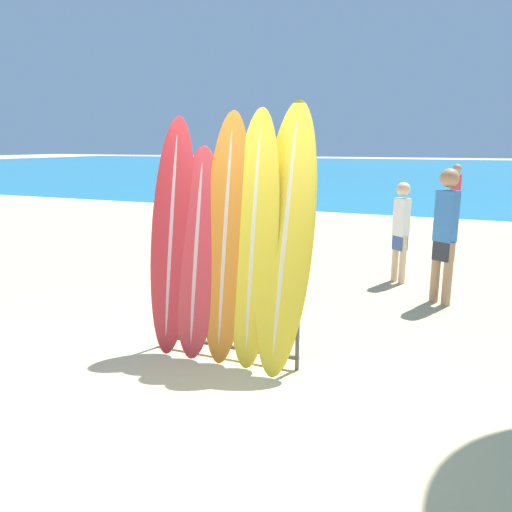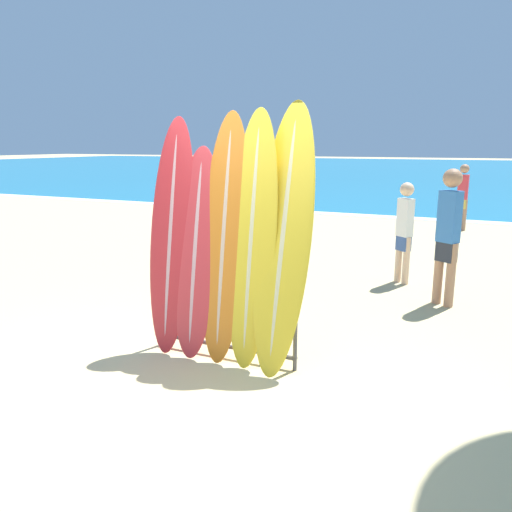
% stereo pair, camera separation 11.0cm
% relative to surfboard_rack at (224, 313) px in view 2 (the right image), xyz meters
% --- Properties ---
extents(ground_plane, '(160.00, 160.00, 0.00)m').
position_rel_surfboard_rack_xyz_m(ground_plane, '(0.13, -0.44, -0.47)').
color(ground_plane, tan).
extents(ocean_water, '(120.00, 60.00, 0.01)m').
position_rel_surfboard_rack_xyz_m(ocean_water, '(0.13, 40.09, -0.47)').
color(ocean_water, teal).
rests_on(ocean_water, ground_plane).
extents(surfboard_rack, '(1.56, 0.04, 0.87)m').
position_rel_surfboard_rack_xyz_m(surfboard_rack, '(0.00, 0.00, 0.00)').
color(surfboard_rack, '#47474C').
rests_on(surfboard_rack, ground_plane).
extents(surfboard_slot_0, '(0.51, 0.48, 2.40)m').
position_rel_surfboard_rack_xyz_m(surfboard_slot_0, '(-0.60, 0.03, 0.73)').
color(surfboard_slot_0, red).
rests_on(surfboard_slot_0, ground_plane).
extents(surfboard_slot_1, '(0.52, 0.45, 2.11)m').
position_rel_surfboard_rack_xyz_m(surfboard_slot_1, '(-0.30, 0.00, 0.59)').
color(surfboard_slot_1, red).
rests_on(surfboard_slot_1, ground_plane).
extents(surfboard_slot_2, '(0.50, 0.48, 2.44)m').
position_rel_surfboard_rack_xyz_m(surfboard_slot_2, '(0.00, 0.03, 0.75)').
color(surfboard_slot_2, orange).
rests_on(surfboard_slot_2, ground_plane).
extents(surfboard_slot_3, '(0.49, 0.48, 2.46)m').
position_rel_surfboard_rack_xyz_m(surfboard_slot_3, '(0.30, 0.04, 0.76)').
color(surfboard_slot_3, yellow).
rests_on(surfboard_slot_3, ground_plane).
extents(surfboard_slot_4, '(0.55, 0.75, 2.54)m').
position_rel_surfboard_rack_xyz_m(surfboard_slot_4, '(0.60, 0.08, 0.80)').
color(surfboard_slot_4, yellow).
rests_on(surfboard_slot_4, ground_plane).
extents(person_near_water, '(0.31, 0.28, 1.82)m').
position_rel_surfboard_rack_xyz_m(person_near_water, '(1.91, 2.70, 0.52)').
color(person_near_water, '#A87A5B').
rests_on(person_near_water, ground_plane).
extents(person_mid_beach, '(0.27, 0.25, 1.56)m').
position_rel_surfboard_rack_xyz_m(person_mid_beach, '(1.24, 3.59, 0.38)').
color(person_mid_beach, beige).
rests_on(person_mid_beach, ground_plane).
extents(person_far_left, '(0.28, 0.22, 1.64)m').
position_rel_surfboard_rack_xyz_m(person_far_left, '(1.88, 9.18, 0.43)').
color(person_far_left, '#A87A5B').
rests_on(person_far_left, ground_plane).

